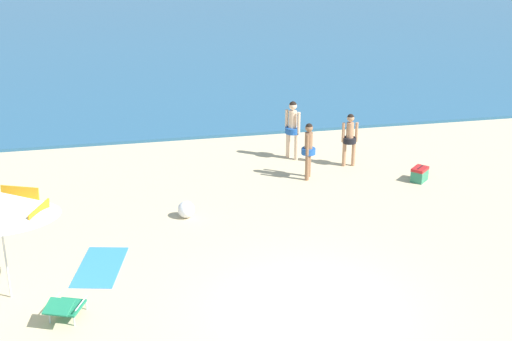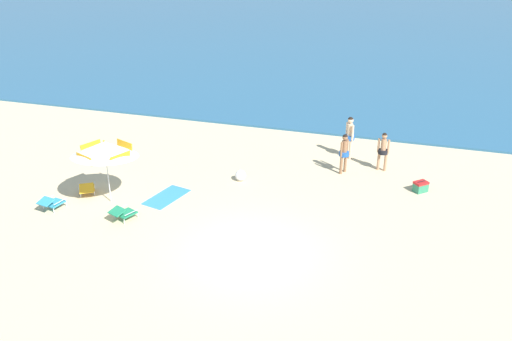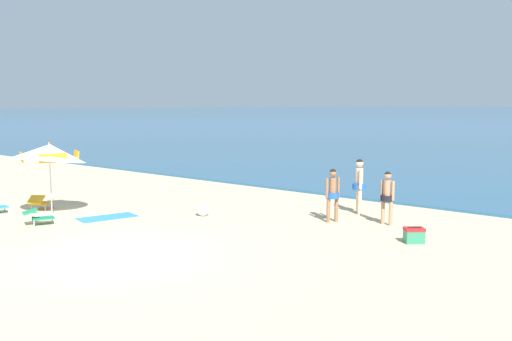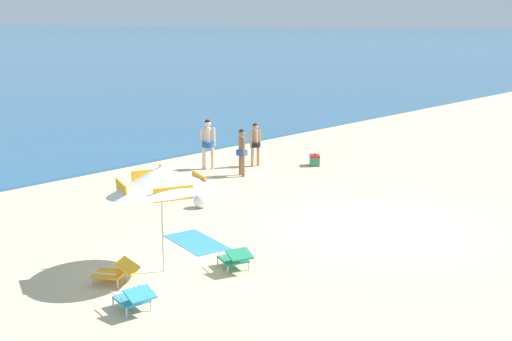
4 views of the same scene
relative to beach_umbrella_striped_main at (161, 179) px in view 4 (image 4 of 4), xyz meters
The scene contains 11 objects.
ground_plane 6.31m from the beach_umbrella_striped_main, 16.15° to the right, with size 800.00×800.00×0.00m, color #D1BA8E.
beach_umbrella_striped_main is the anchor object (origin of this frame).
lounge_chair_under_umbrella 2.08m from the beach_umbrella_striped_main, 169.46° to the left, with size 0.91×1.03×0.52m.
lounge_chair_beside_umbrella 2.65m from the beach_umbrella_striped_main, 144.97° to the right, with size 0.69×0.94×0.49m.
lounge_chair_facing_sea 2.32m from the beach_umbrella_striped_main, 43.59° to the right, with size 0.81×0.99×0.49m.
person_standing_near_shore 10.65m from the beach_umbrella_striped_main, 32.02° to the left, with size 0.47×0.39×1.60m.
person_standing_beside 10.01m from the beach_umbrella_striped_main, 41.16° to the left, with size 0.44×0.44×1.80m.
person_wading_in 9.06m from the beach_umbrella_striped_main, 33.10° to the left, with size 0.40×0.44×1.62m.
cooler_box 11.45m from the beach_umbrella_striped_main, 21.15° to the left, with size 0.60×0.59×0.43m.
beach_ball 5.24m from the beach_umbrella_striped_main, 38.04° to the left, with size 0.42×0.42×0.42m, color white.
beach_towel 2.82m from the beach_umbrella_striped_main, 26.91° to the left, with size 0.90×1.80×0.01m, color #3384BC.
Camera 4 is at (-14.12, -8.71, 5.22)m, focal length 46.17 mm.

